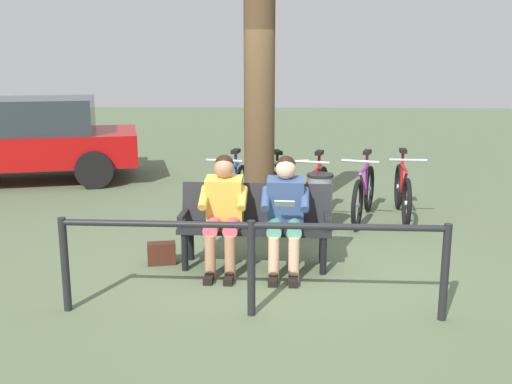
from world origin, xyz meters
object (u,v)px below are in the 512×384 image
at_px(bicycle_silver, 233,193).
at_px(parked_car, 19,138).
at_px(bench, 255,219).
at_px(bicycle_orange, 281,194).
at_px(bicycle_black, 364,194).
at_px(handbag, 162,253).
at_px(person_reading, 285,209).
at_px(bicycle_blue, 402,192).
at_px(person_companion, 223,208).
at_px(tree_trunk, 259,80).
at_px(bicycle_purple, 316,195).
at_px(litter_bin, 320,203).

height_order(bicycle_silver, parked_car, parked_car).
relative_size(bench, bicycle_orange, 1.00).
distance_m(bicycle_black, bicycle_silver, 1.79).
bearing_deg(bicycle_orange, handbag, -52.38).
xyz_separation_m(person_reading, bicycle_blue, (-1.63, -2.18, -0.31)).
relative_size(bench, bicycle_blue, 0.96).
bearing_deg(handbag, bicycle_orange, -124.66).
bearing_deg(bicycle_silver, person_reading, 29.15).
relative_size(person_companion, bicycle_blue, 0.72).
xyz_separation_m(tree_trunk, parked_car, (4.37, -3.01, -1.14)).
bearing_deg(bench, bicycle_purple, -110.42).
xyz_separation_m(handbag, bicycle_black, (-2.41, -1.91, 0.24)).
distance_m(bench, bicycle_blue, 2.80).
bearing_deg(bicycle_black, person_companion, -24.07).
bearing_deg(bicycle_silver, handbag, -8.04).
xyz_separation_m(handbag, parked_car, (3.36, -4.27, 0.65)).
xyz_separation_m(litter_bin, bicycle_black, (-0.64, -0.61, -0.02)).
bearing_deg(litter_bin, bicycle_black, -136.43).
height_order(bench, handbag, bench).
relative_size(bicycle_blue, bicycle_black, 1.03).
xyz_separation_m(bicycle_blue, parked_car, (6.32, -2.22, 0.41)).
relative_size(person_companion, handbag, 4.00).
bearing_deg(person_companion, person_reading, 179.95).
bearing_deg(bicycle_blue, handbag, -50.49).
relative_size(tree_trunk, bicycle_silver, 2.30).
bearing_deg(tree_trunk, person_reading, 102.89).
distance_m(handbag, bicycle_blue, 3.61).
height_order(bicycle_blue, bicycle_black, same).
bearing_deg(litter_bin, bicycle_purple, -88.09).
xyz_separation_m(person_companion, bicycle_orange, (-0.59, -1.96, -0.30)).
xyz_separation_m(person_reading, person_companion, (0.64, -0.02, -0.00)).
xyz_separation_m(bench, handbag, (1.01, 0.04, -0.39)).
bearing_deg(person_reading, person_companion, -0.05).
bearing_deg(handbag, person_reading, 174.24).
height_order(person_reading, handbag, person_reading).
relative_size(handbag, tree_trunk, 0.08).
bearing_deg(bench, person_companion, 27.19).
relative_size(handbag, bicycle_silver, 0.18).
relative_size(person_reading, parked_car, 0.27).
distance_m(bicycle_orange, parked_car, 5.25).
xyz_separation_m(person_companion, bicycle_black, (-1.72, -2.02, -0.30)).
xyz_separation_m(person_companion, handbag, (0.69, -0.11, -0.54)).
height_order(bicycle_blue, parked_car, parked_car).
xyz_separation_m(person_reading, bicycle_orange, (0.04, -1.99, -0.31)).
bearing_deg(bench, handbag, 4.57).
bearing_deg(bicycle_purple, person_companion, -14.83).
relative_size(person_reading, bicycle_orange, 0.74).
relative_size(bench, bicycle_purple, 0.98).
bearing_deg(parked_car, bicycle_silver, 134.42).
relative_size(bench, litter_bin, 2.15).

